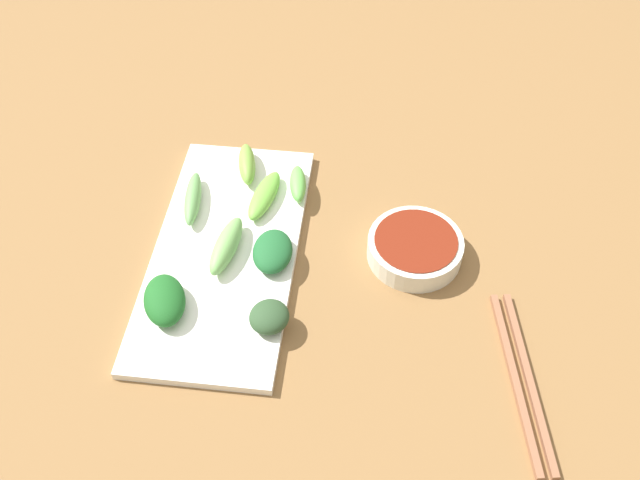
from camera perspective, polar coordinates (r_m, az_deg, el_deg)
tabletop at (r=0.94m, az=-3.08°, el=-0.74°), size 2.10×2.10×0.02m
sauce_bowl at (r=0.91m, az=7.66°, el=-0.48°), size 0.12×0.12×0.03m
serving_plate at (r=0.92m, az=-7.60°, el=-1.00°), size 0.18×0.39×0.01m
broccoli_stalk_0 at (r=0.90m, az=-7.55°, el=-0.45°), size 0.04×0.10×0.03m
broccoli_leafy_1 at (r=0.89m, az=-3.84°, el=-0.91°), size 0.05×0.07×0.03m
broccoli_stalk_2 at (r=0.96m, az=-4.50°, el=3.59°), size 0.05×0.10×0.02m
broccoli_leafy_3 at (r=0.83m, az=-4.11°, el=-6.19°), size 0.06×0.06×0.03m
broccoli_stalk_4 at (r=0.97m, az=-1.80°, el=4.56°), size 0.03×0.07×0.02m
broccoli_stalk_5 at (r=0.97m, az=-10.20°, el=3.32°), size 0.03×0.10×0.02m
broccoli_stalk_6 at (r=1.00m, az=-5.90°, el=6.10°), size 0.04×0.08×0.03m
broccoli_leafy_7 at (r=0.86m, az=-12.41°, el=-4.76°), size 0.07×0.09×0.03m
chopsticks at (r=0.84m, az=15.93°, el=-10.73°), size 0.06×0.23×0.01m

